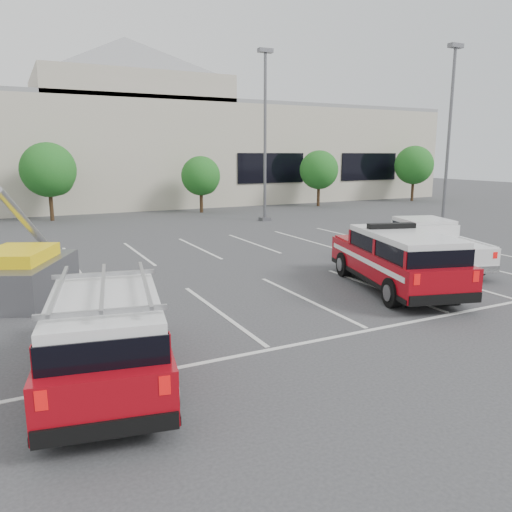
{
  "coord_description": "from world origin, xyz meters",
  "views": [
    {
      "loc": [
        -7.5,
        -11.73,
        4.13
      ],
      "look_at": [
        -0.78,
        1.69,
        1.05
      ],
      "focal_mm": 35.0,
      "sensor_mm": 36.0,
      "label": 1
    }
  ],
  "objects_px": {
    "light_pole_mid": "(265,136)",
    "utility_rig": "(15,277)",
    "convention_building": "(104,147)",
    "white_pickup": "(428,247)",
    "tree_mid_left": "(50,172)",
    "fire_chief_suv": "(396,263)",
    "tree_right": "(320,171)",
    "tree_mid_right": "(202,177)",
    "ladder_suv": "(107,342)",
    "tree_far_right": "(414,166)",
    "light_pole_right": "(449,135)"
  },
  "relations": [
    {
      "from": "ladder_suv",
      "to": "utility_rig",
      "type": "relative_size",
      "value": 1.2
    },
    {
      "from": "convention_building",
      "to": "ladder_suv",
      "type": "xyz_separation_m",
      "value": [
        -6.28,
        -34.79,
        -3.92
      ]
    },
    {
      "from": "ladder_suv",
      "to": "utility_rig",
      "type": "distance_m",
      "value": 6.9
    },
    {
      "from": "convention_building",
      "to": "tree_mid_left",
      "type": "xyz_separation_m",
      "value": [
        -5.09,
        -9.82,
        -1.68
      ]
    },
    {
      "from": "tree_mid_left",
      "to": "fire_chief_suv",
      "type": "relative_size",
      "value": 0.8
    },
    {
      "from": "tree_mid_right",
      "to": "light_pole_mid",
      "type": "bearing_deg",
      "value": -72.48
    },
    {
      "from": "light_pole_right",
      "to": "utility_rig",
      "type": "xyz_separation_m",
      "value": [
        -23.48,
        -6.17,
        -4.53
      ]
    },
    {
      "from": "fire_chief_suv",
      "to": "white_pickup",
      "type": "relative_size",
      "value": 1.02
    },
    {
      "from": "tree_right",
      "to": "ladder_suv",
      "type": "bearing_deg",
      "value": -130.32
    },
    {
      "from": "tree_mid_left",
      "to": "fire_chief_suv",
      "type": "xyz_separation_m",
      "value": [
        7.99,
        -22.31,
        -2.22
      ]
    },
    {
      "from": "tree_far_right",
      "to": "white_pickup",
      "type": "distance_m",
      "value": 27.53
    },
    {
      "from": "tree_mid_left",
      "to": "tree_right",
      "type": "bearing_deg",
      "value": -0.0
    },
    {
      "from": "light_pole_mid",
      "to": "tree_mid_right",
      "type": "bearing_deg",
      "value": 107.52
    },
    {
      "from": "utility_rig",
      "to": "tree_mid_left",
      "type": "bearing_deg",
      "value": 106.92
    },
    {
      "from": "ladder_suv",
      "to": "tree_far_right",
      "type": "bearing_deg",
      "value": 49.39
    },
    {
      "from": "convention_building",
      "to": "tree_right",
      "type": "bearing_deg",
      "value": -33.37
    },
    {
      "from": "tree_mid_right",
      "to": "ladder_suv",
      "type": "height_order",
      "value": "tree_mid_right"
    },
    {
      "from": "convention_building",
      "to": "ladder_suv",
      "type": "relative_size",
      "value": 11.23
    },
    {
      "from": "tree_mid_left",
      "to": "tree_far_right",
      "type": "height_order",
      "value": "same"
    },
    {
      "from": "tree_mid_right",
      "to": "tree_right",
      "type": "bearing_deg",
      "value": 0.0
    },
    {
      "from": "light_pole_mid",
      "to": "utility_rig",
      "type": "height_order",
      "value": "light_pole_mid"
    },
    {
      "from": "tree_mid_left",
      "to": "white_pickup",
      "type": "relative_size",
      "value": 0.82
    },
    {
      "from": "ladder_suv",
      "to": "tree_mid_right",
      "type": "bearing_deg",
      "value": 76.57
    },
    {
      "from": "fire_chief_suv",
      "to": "light_pole_right",
      "type": "bearing_deg",
      "value": 53.96
    },
    {
      "from": "light_pole_mid",
      "to": "tree_right",
      "type": "bearing_deg",
      "value": 36.77
    },
    {
      "from": "tree_far_right",
      "to": "ladder_suv",
      "type": "xyz_separation_m",
      "value": [
        -31.19,
        -24.97,
        -2.24
      ]
    },
    {
      "from": "tree_right",
      "to": "tree_far_right",
      "type": "bearing_deg",
      "value": 0.0
    },
    {
      "from": "tree_mid_left",
      "to": "tree_right",
      "type": "xyz_separation_m",
      "value": [
        20.0,
        -0.0,
        -0.27
      ]
    },
    {
      "from": "convention_building",
      "to": "white_pickup",
      "type": "relative_size",
      "value": 10.15
    },
    {
      "from": "light_pole_mid",
      "to": "fire_chief_suv",
      "type": "xyz_separation_m",
      "value": [
        -3.92,
        -16.27,
        -4.37
      ]
    },
    {
      "from": "tree_mid_left",
      "to": "tree_far_right",
      "type": "distance_m",
      "value": 30.0
    },
    {
      "from": "utility_rig",
      "to": "tree_far_right",
      "type": "bearing_deg",
      "value": 54.18
    },
    {
      "from": "tree_right",
      "to": "white_pickup",
      "type": "bearing_deg",
      "value": -112.96
    },
    {
      "from": "fire_chief_suv",
      "to": "tree_right",
      "type": "bearing_deg",
      "value": 77.19
    },
    {
      "from": "fire_chief_suv",
      "to": "utility_rig",
      "type": "bearing_deg",
      "value": 174.29
    },
    {
      "from": "light_pole_mid",
      "to": "utility_rig",
      "type": "xyz_separation_m",
      "value": [
        -14.48,
        -12.17,
        -4.53
      ]
    },
    {
      "from": "light_pole_right",
      "to": "tree_mid_left",
      "type": "bearing_deg",
      "value": 150.05
    },
    {
      "from": "tree_right",
      "to": "light_pole_right",
      "type": "distance_m",
      "value": 12.32
    },
    {
      "from": "tree_mid_right",
      "to": "white_pickup",
      "type": "xyz_separation_m",
      "value": [
        1.44,
        -20.2,
        -1.82
      ]
    },
    {
      "from": "tree_mid_left",
      "to": "ladder_suv",
      "type": "height_order",
      "value": "tree_mid_left"
    },
    {
      "from": "light_pole_right",
      "to": "fire_chief_suv",
      "type": "height_order",
      "value": "light_pole_right"
    },
    {
      "from": "tree_far_right",
      "to": "white_pickup",
      "type": "bearing_deg",
      "value": -132.57
    },
    {
      "from": "tree_right",
      "to": "white_pickup",
      "type": "relative_size",
      "value": 0.75
    },
    {
      "from": "utility_rig",
      "to": "white_pickup",
      "type": "bearing_deg",
      "value": 16.9
    },
    {
      "from": "tree_right",
      "to": "ladder_suv",
      "type": "distance_m",
      "value": 32.81
    },
    {
      "from": "convention_building",
      "to": "light_pole_mid",
      "type": "height_order",
      "value": "convention_building"
    },
    {
      "from": "light_pole_mid",
      "to": "fire_chief_suv",
      "type": "bearing_deg",
      "value": -103.54
    },
    {
      "from": "tree_mid_right",
      "to": "fire_chief_suv",
      "type": "relative_size",
      "value": 0.66
    },
    {
      "from": "light_pole_right",
      "to": "ladder_suv",
      "type": "bearing_deg",
      "value": -149.67
    },
    {
      "from": "tree_far_right",
      "to": "fire_chief_suv",
      "type": "bearing_deg",
      "value": -134.61
    }
  ]
}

